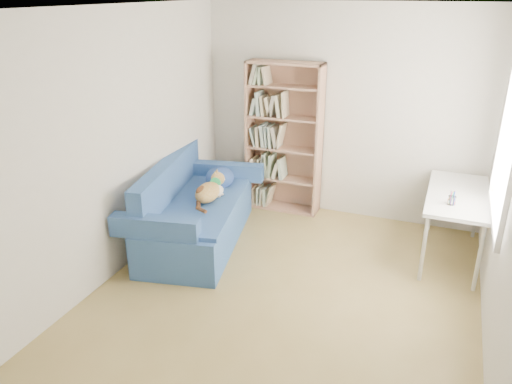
% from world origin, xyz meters
% --- Properties ---
extents(ground, '(4.00, 4.00, 0.00)m').
position_xyz_m(ground, '(0.00, 0.00, 0.00)').
color(ground, olive).
rests_on(ground, ground).
extents(room_shell, '(3.54, 4.04, 2.62)m').
position_xyz_m(room_shell, '(0.10, 0.03, 1.64)').
color(room_shell, silver).
rests_on(room_shell, ground).
extents(sofa, '(1.25, 2.06, 0.93)m').
position_xyz_m(sofa, '(-1.33, 0.59, 0.35)').
color(sofa, '#254A85').
rests_on(sofa, ground).
extents(bookshelf, '(0.96, 0.30, 1.91)m').
position_xyz_m(bookshelf, '(-0.69, 1.84, 0.88)').
color(bookshelf, '#AC795D').
rests_on(bookshelf, ground).
extents(desk, '(0.60, 1.32, 0.75)m').
position_xyz_m(desk, '(1.43, 1.26, 0.68)').
color(desk, white).
rests_on(desk, ground).
extents(pen_cup, '(0.08, 0.08, 0.15)m').
position_xyz_m(pen_cup, '(1.37, 0.93, 0.80)').
color(pen_cup, white).
rests_on(pen_cup, desk).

